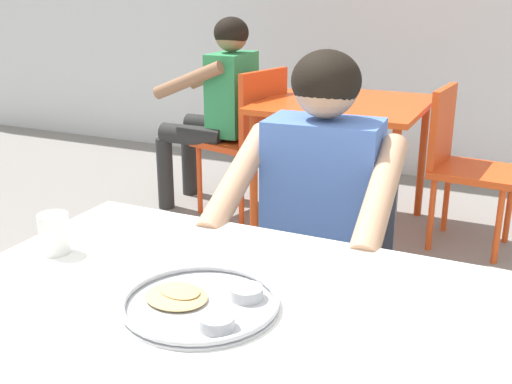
# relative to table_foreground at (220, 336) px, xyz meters

# --- Properties ---
(table_foreground) EXTENTS (1.16, 0.79, 0.76)m
(table_foreground) POSITION_rel_table_foreground_xyz_m (0.00, 0.00, 0.00)
(table_foreground) COLOR white
(table_foreground) RESTS_ON ground
(thali_tray) EXTENTS (0.31, 0.31, 0.03)m
(thali_tray) POSITION_rel_table_foreground_xyz_m (-0.02, -0.04, 0.09)
(thali_tray) COLOR #B7BABF
(thali_tray) RESTS_ON table_foreground
(drinking_cup) EXTENTS (0.07, 0.07, 0.10)m
(drinking_cup) POSITION_rel_table_foreground_xyz_m (-0.46, 0.05, 0.13)
(drinking_cup) COLOR white
(drinking_cup) RESTS_ON table_foreground
(chair_foreground) EXTENTS (0.43, 0.43, 0.84)m
(chair_foreground) POSITION_rel_table_foreground_xyz_m (-0.05, 0.88, -0.19)
(chair_foreground) COLOR #3F3F44
(chair_foreground) RESTS_ON ground
(diner_foreground) EXTENTS (0.52, 0.57, 1.18)m
(diner_foreground) POSITION_rel_table_foreground_xyz_m (-0.04, 0.66, 0.03)
(diner_foreground) COLOR black
(diner_foreground) RESTS_ON ground
(table_background_red) EXTENTS (0.88, 0.88, 0.74)m
(table_background_red) POSITION_rel_table_foreground_xyz_m (-0.46, 2.32, -0.02)
(table_background_red) COLOR #E04C19
(table_background_red) RESTS_ON ground
(chair_red_left) EXTENTS (0.51, 0.52, 0.89)m
(chair_red_left) POSITION_rel_table_foreground_xyz_m (-1.03, 2.28, -0.16)
(chair_red_left) COLOR #D74419
(chair_red_left) RESTS_ON ground
(chair_red_right) EXTENTS (0.45, 0.43, 0.85)m
(chair_red_right) POSITION_rel_table_foreground_xyz_m (0.18, 2.35, -0.19)
(chair_red_right) COLOR #E34D1B
(chair_red_right) RESTS_ON ground
(patron_background) EXTENTS (0.55, 0.49, 1.18)m
(patron_background) POSITION_rel_table_foreground_xyz_m (-1.25, 2.32, 0.03)
(patron_background) COLOR #292929
(patron_background) RESTS_ON ground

